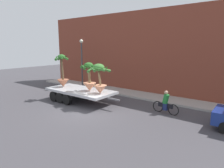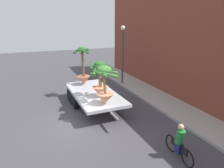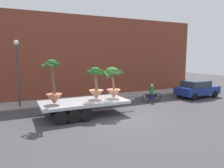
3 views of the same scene
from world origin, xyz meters
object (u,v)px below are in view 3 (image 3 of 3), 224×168
potted_palm_middle (113,82)px  potted_palm_front (96,85)px  parked_car (197,89)px  street_lamp (17,65)px  potted_palm_rear (53,87)px  cyclist (152,94)px  flatbed_trailer (81,104)px

potted_palm_middle → potted_palm_front: potted_palm_front is taller
parked_car → street_lamp: street_lamp is taller
potted_palm_middle → potted_palm_front: 1.19m
potted_palm_rear → cyclist: (8.32, 1.65, -1.38)m
flatbed_trailer → cyclist: cyclist is taller
potted_palm_rear → potted_palm_middle: 3.97m
street_lamp → potted_palm_front: bearing=-38.3°
potted_palm_rear → potted_palm_front: bearing=5.6°
flatbed_trailer → parked_car: size_ratio=1.59×
potted_palm_rear → street_lamp: (-1.83, 3.93, 1.18)m
potted_palm_rear → cyclist: size_ratio=1.46×
cyclist → potted_palm_rear: bearing=-168.8°
potted_palm_rear → street_lamp: 4.49m
potted_palm_middle → potted_palm_rear: bearing=-178.5°
potted_palm_rear → potted_palm_middle: size_ratio=1.26×
potted_palm_rear → street_lamp: bearing=114.9°
cyclist → street_lamp: size_ratio=0.38×
street_lamp → cyclist: bearing=-12.6°
potted_palm_front → cyclist: 5.83m
street_lamp → parked_car: bearing=-9.4°
potted_palm_rear → potted_palm_middle: potted_palm_rear is taller
flatbed_trailer → potted_palm_rear: (-1.69, -0.13, 1.28)m
parked_car → street_lamp: 15.46m
potted_palm_front → parked_car: size_ratio=0.52×
flatbed_trailer → cyclist: size_ratio=3.57×
potted_palm_rear → parked_car: size_ratio=0.65×
cyclist → parked_car: bearing=-2.6°
potted_palm_front → cyclist: bearing=14.0°
potted_palm_rear → parked_car: (13.24, 1.43, -1.22)m
potted_palm_front → street_lamp: size_ratio=0.45×
potted_palm_front → parked_car: bearing=6.3°
flatbed_trailer → street_lamp: bearing=132.8°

